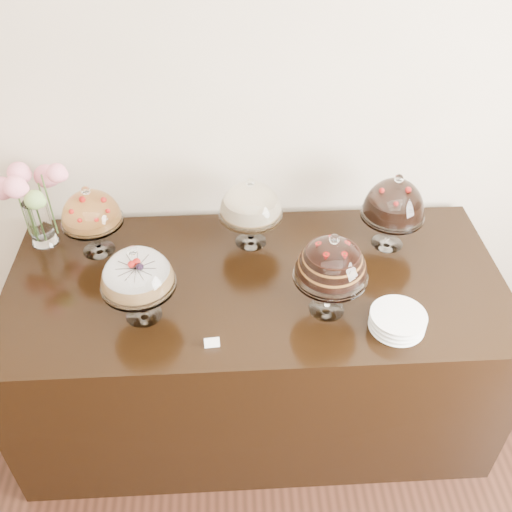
{
  "coord_description": "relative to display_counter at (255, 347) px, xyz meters",
  "views": [
    {
      "loc": [
        -0.04,
        0.6,
        2.61
      ],
      "look_at": [
        0.06,
        2.4,
        1.08
      ],
      "focal_mm": 40.0,
      "sensor_mm": 36.0,
      "label": 1
    }
  ],
  "objects": [
    {
      "name": "wall_back",
      "position": [
        -0.06,
        0.55,
        1.05
      ],
      "size": [
        5.0,
        0.04,
        3.0
      ],
      "primitive_type": "cube",
      "color": "beige",
      "rests_on": "ground"
    },
    {
      "name": "display_counter",
      "position": [
        0.0,
        0.0,
        0.0
      ],
      "size": [
        2.2,
        1.0,
        0.9
      ],
      "primitive_type": "cube",
      "color": "black",
      "rests_on": "ground"
    },
    {
      "name": "cake_stand_sugar_sponge",
      "position": [
        -0.47,
        -0.19,
        0.68
      ],
      "size": [
        0.3,
        0.3,
        0.36
      ],
      "color": "white",
      "rests_on": "display_counter"
    },
    {
      "name": "cake_stand_choco_layer",
      "position": [
        0.29,
        -0.2,
        0.71
      ],
      "size": [
        0.3,
        0.3,
        0.39
      ],
      "color": "white",
      "rests_on": "display_counter"
    },
    {
      "name": "cake_stand_cheesecake",
      "position": [
        -0.01,
        0.27,
        0.67
      ],
      "size": [
        0.3,
        0.3,
        0.35
      ],
      "color": "white",
      "rests_on": "display_counter"
    },
    {
      "name": "cake_stand_dark_choco",
      "position": [
        0.64,
        0.22,
        0.69
      ],
      "size": [
        0.29,
        0.29,
        0.38
      ],
      "color": "white",
      "rests_on": "display_counter"
    },
    {
      "name": "cake_stand_fruit_tart",
      "position": [
        -0.72,
        0.25,
        0.67
      ],
      "size": [
        0.28,
        0.28,
        0.35
      ],
      "color": "white",
      "rests_on": "display_counter"
    },
    {
      "name": "flower_vase",
      "position": [
        -0.99,
        0.34,
        0.71
      ],
      "size": [
        0.35,
        0.3,
        0.41
      ],
      "color": "white",
      "rests_on": "display_counter"
    },
    {
      "name": "plate_stack",
      "position": [
        0.55,
        -0.31,
        0.49
      ],
      "size": [
        0.22,
        0.22,
        0.07
      ],
      "color": "white",
      "rests_on": "display_counter"
    },
    {
      "name": "price_card_left",
      "position": [
        -0.19,
        -0.37,
        0.47
      ],
      "size": [
        0.06,
        0.02,
        0.04
      ],
      "primitive_type": "cube",
      "rotation": [
        -0.21,
        0.0,
        0.08
      ],
      "color": "white",
      "rests_on": "display_counter"
    }
  ]
}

